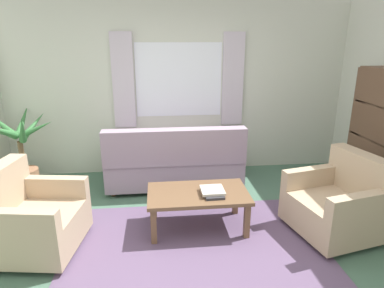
# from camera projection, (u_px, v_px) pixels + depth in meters

# --- Properties ---
(ground_plane) EXTENTS (6.24, 6.24, 0.00)m
(ground_plane) POSITION_uv_depth(u_px,v_px,m) (195.00, 248.00, 3.37)
(ground_plane) COLOR #476B56
(wall_back) EXTENTS (5.32, 0.12, 2.60)m
(wall_back) POSITION_uv_depth(u_px,v_px,m) (179.00, 89.00, 5.12)
(wall_back) COLOR beige
(wall_back) RESTS_ON ground_plane
(window_with_curtains) EXTENTS (1.98, 0.07, 1.40)m
(window_with_curtains) POSITION_uv_depth(u_px,v_px,m) (179.00, 80.00, 5.00)
(window_with_curtains) COLOR white
(area_rug) EXTENTS (2.62, 1.87, 0.01)m
(area_rug) POSITION_uv_depth(u_px,v_px,m) (195.00, 248.00, 3.37)
(area_rug) COLOR #604C6B
(area_rug) RESTS_ON ground_plane
(couch) EXTENTS (1.90, 0.82, 0.92)m
(couch) POSITION_uv_depth(u_px,v_px,m) (174.00, 162.00, 4.71)
(couch) COLOR #998499
(couch) RESTS_ON ground_plane
(armchair_left) EXTENTS (0.94, 0.95, 0.88)m
(armchair_left) POSITION_uv_depth(u_px,v_px,m) (30.00, 218.00, 3.25)
(armchair_left) COLOR tan
(armchair_left) RESTS_ON ground_plane
(armchair_right) EXTENTS (0.98, 1.00, 0.88)m
(armchair_right) POSITION_uv_depth(u_px,v_px,m) (339.00, 203.00, 3.55)
(armchair_right) COLOR tan
(armchair_right) RESTS_ON ground_plane
(coffee_table) EXTENTS (1.10, 0.64, 0.44)m
(coffee_table) POSITION_uv_depth(u_px,v_px,m) (198.00, 197.00, 3.64)
(coffee_table) COLOR brown
(coffee_table) RESTS_ON ground_plane
(book_stack_on_table) EXTENTS (0.25, 0.33, 0.06)m
(book_stack_on_table) POSITION_uv_depth(u_px,v_px,m) (213.00, 191.00, 3.57)
(book_stack_on_table) COLOR #2D2D33
(book_stack_on_table) RESTS_ON coffee_table
(potted_plant) EXTENTS (1.08, 1.26, 1.20)m
(potted_plant) POSITION_uv_depth(u_px,v_px,m) (20.00, 152.00, 4.55)
(potted_plant) COLOR #9E6B4C
(potted_plant) RESTS_ON ground_plane
(bookshelf) EXTENTS (0.30, 0.94, 1.72)m
(bookshelf) POSITION_uv_depth(u_px,v_px,m) (381.00, 140.00, 4.00)
(bookshelf) COLOR brown
(bookshelf) RESTS_ON ground_plane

